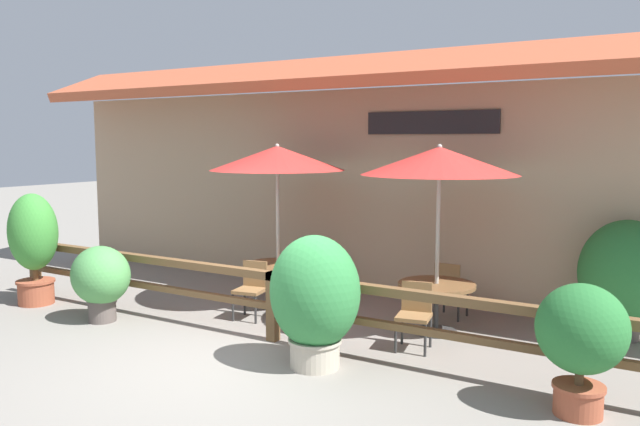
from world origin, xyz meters
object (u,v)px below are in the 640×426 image
Objects in this scene: patio_umbrella_near at (277,158)px; chair_near_streetside at (252,287)px; potted_plant_tall_tropical at (101,278)px; potted_plant_broad_leaf at (627,275)px; dining_table_near at (278,272)px; chair_middle_streetside at (415,312)px; potted_plant_entrance_palm at (315,297)px; potted_plant_corner_fern at (33,241)px; dining_table_middle at (436,293)px; chair_near_wallside at (301,269)px; patio_umbrella_middle at (439,161)px; potted_plant_small_flowering at (581,337)px; chair_middle_wallside at (450,287)px.

patio_umbrella_near reaches higher than chair_near_streetside.
potted_plant_tall_tropical is 7.51m from potted_plant_broad_leaf.
dining_table_near is 2.85m from chair_middle_streetside.
dining_table_near is 0.68× the size of potted_plant_entrance_palm.
potted_plant_corner_fern reaches higher than potted_plant_tall_tropical.
chair_near_wallside is at bearing 164.10° from dining_table_middle.
patio_umbrella_middle is 3.27m from potted_plant_small_flowering.
dining_table_near is at bearing 180.00° from patio_umbrella_near.
potted_plant_small_flowering is at bearing -20.92° from dining_table_near.
potted_plant_broad_leaf reaches higher than chair_middle_streetside.
chair_near_wallside is at bearing 93.93° from patio_umbrella_near.
chair_middle_wallside is at bearing 130.20° from potted_plant_small_flowering.
dining_table_near is 5.22m from potted_plant_small_flowering.
potted_plant_corner_fern is (-6.29, -1.90, 0.49)m from dining_table_middle.
potted_plant_broad_leaf is at bearing 44.73° from potted_plant_entrance_palm.
patio_umbrella_near is 3.07× the size of chair_near_wallside.
dining_table_near is 4.09m from potted_plant_corner_fern.
dining_table_middle is 4.96m from potted_plant_tall_tropical.
chair_near_streetside is 0.76× the size of potted_plant_tall_tropical.
potted_plant_broad_leaf is (6.85, 3.06, 0.24)m from potted_plant_tall_tropical.
dining_table_middle is 6.59m from potted_plant_corner_fern.
potted_plant_corner_fern is at bearing 28.21° from chair_near_wallside.
patio_umbrella_near is 1.44× the size of potted_plant_corner_fern.
patio_umbrella_near reaches higher than potted_plant_tall_tropical.
potted_plant_small_flowering is at bearing 132.57° from chair_middle_wallside.
patio_umbrella_near is at bearing -168.73° from potted_plant_broad_leaf.
chair_middle_streetside is 1.00× the size of chair_middle_wallside.
potted_plant_corner_fern is 1.39× the size of potted_plant_small_flowering.
dining_table_middle is 2.56m from potted_plant_broad_leaf.
chair_near_wallside is 0.76× the size of potted_plant_tall_tropical.
potted_plant_corner_fern is at bearing -151.62° from dining_table_near.
potted_plant_tall_tropical is at bearing 34.91° from chair_middle_wallside.
potted_plant_tall_tropical is at bearing -154.86° from chair_near_streetside.
dining_table_middle is 1.25× the size of chair_middle_wallside.
patio_umbrella_middle is at bearing 69.24° from potted_plant_entrance_palm.
chair_middle_streetside is 0.54× the size of potted_plant_entrance_palm.
chair_middle_streetside is (2.72, -0.83, -0.08)m from dining_table_near.
patio_umbrella_near is 2.44× the size of dining_table_middle.
potted_plant_tall_tropical is at bearing -175.57° from chair_middle_streetside.
dining_table_middle is 0.95× the size of potted_plant_tall_tropical.
potted_plant_broad_leaf is at bearing 27.44° from chair_middle_streetside.
potted_plant_small_flowering is at bearing 142.66° from chair_near_wallside.
potted_plant_broad_leaf reaches higher than dining_table_near.
patio_umbrella_near reaches higher than chair_middle_wallside.
patio_umbrella_near reaches higher than potted_plant_corner_fern.
chair_near_streetside is at bearing 17.86° from potted_plant_corner_fern.
chair_near_streetside is at bearing -164.56° from patio_umbrella_middle.
dining_table_near is 2.74m from potted_plant_tall_tropical.
potted_plant_corner_fern reaches higher than potted_plant_small_flowering.
dining_table_middle is 1.25× the size of chair_middle_streetside.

